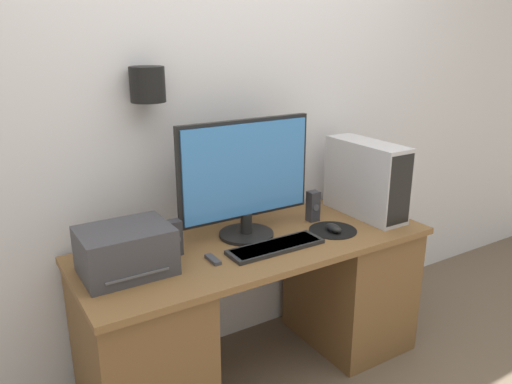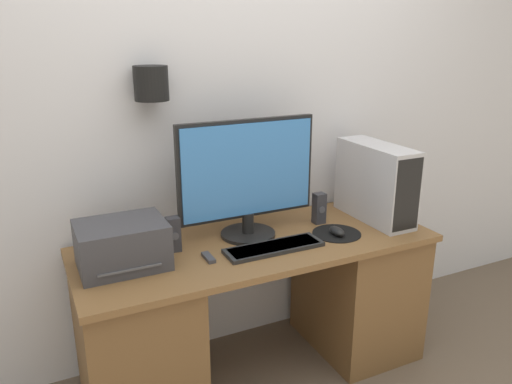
% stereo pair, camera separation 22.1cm
% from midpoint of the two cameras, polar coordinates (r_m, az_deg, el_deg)
% --- Properties ---
extents(wall_back, '(6.40, 0.20, 2.70)m').
position_cam_midpoint_polar(wall_back, '(2.46, -1.08, 11.44)').
color(wall_back, silver).
rests_on(wall_back, ground_plane).
extents(desk, '(1.65, 0.63, 0.70)m').
position_cam_midpoint_polar(desk, '(2.46, 2.82, -13.00)').
color(desk, brown).
rests_on(desk, ground_plane).
extents(monitor, '(0.67, 0.26, 0.55)m').
position_cam_midpoint_polar(monitor, '(2.27, 1.80, 1.85)').
color(monitor, black).
rests_on(monitor, desk).
extents(keyboard, '(0.45, 0.14, 0.02)m').
position_cam_midpoint_polar(keyboard, '(2.23, 4.93, -6.37)').
color(keyboard, black).
rests_on(keyboard, desk).
extents(mousepad, '(0.23, 0.23, 0.00)m').
position_cam_midpoint_polar(mousepad, '(2.44, 11.80, -4.70)').
color(mousepad, black).
rests_on(mousepad, desk).
extents(mouse, '(0.05, 0.10, 0.04)m').
position_cam_midpoint_polar(mouse, '(2.41, 11.86, -4.46)').
color(mouse, black).
rests_on(mouse, mousepad).
extents(computer_tower, '(0.17, 0.47, 0.39)m').
position_cam_midpoint_polar(computer_tower, '(2.62, 15.93, 1.04)').
color(computer_tower, '#B2B2B7').
rests_on(computer_tower, desk).
extents(printer, '(0.35, 0.28, 0.19)m').
position_cam_midpoint_polar(printer, '(2.08, -12.14, -6.00)').
color(printer, '#38383D').
rests_on(printer, desk).
extents(speaker_left, '(0.06, 0.05, 0.16)m').
position_cam_midpoint_polar(speaker_left, '(2.19, -6.59, -4.88)').
color(speaker_left, '#2D2D33').
rests_on(speaker_left, desk).
extents(speaker_right, '(0.06, 0.05, 0.16)m').
position_cam_midpoint_polar(speaker_right, '(2.53, 9.73, -1.89)').
color(speaker_right, '#2D2D33').
rests_on(speaker_right, desk).
extents(remote_control, '(0.03, 0.10, 0.02)m').
position_cam_midpoint_polar(remote_control, '(2.13, -2.48, -7.55)').
color(remote_control, '#38383D').
rests_on(remote_control, desk).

